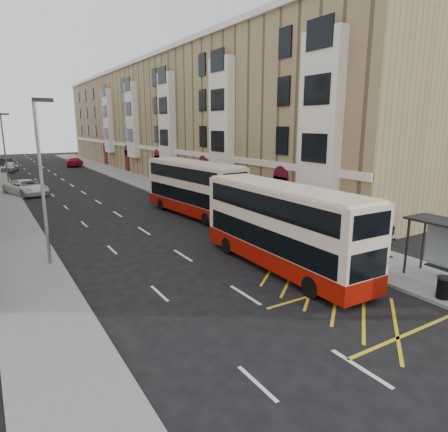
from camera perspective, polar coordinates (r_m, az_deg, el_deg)
ground at (r=14.22m, az=12.52°, el=-16.60°), size 200.00×200.00×0.00m
pavement_right at (r=42.80m, az=-7.76°, el=3.59°), size 4.00×120.00×0.15m
pavement_left at (r=39.39m, az=-28.88°, el=1.28°), size 3.00×120.00×0.15m
kerb_right at (r=42.06m, az=-10.26°, el=3.34°), size 0.25×120.00×0.15m
kerb_left at (r=39.47m, az=-26.72°, el=1.53°), size 0.25×120.00×0.15m
road_markings at (r=54.92m, az=-21.87°, el=4.76°), size 10.00×110.00×0.01m
terrace_right at (r=59.09m, az=-7.86°, el=13.39°), size 10.75×79.00×15.25m
guard_railing at (r=21.76m, az=14.16°, el=-3.69°), size 0.06×6.56×1.01m
street_lamp_near at (r=21.04m, az=-24.55°, el=5.50°), size 0.93×0.18×8.00m
street_lamp_far at (r=50.88m, az=-28.85°, el=8.77°), size 0.93×0.18×8.00m
double_decker_front at (r=19.41m, az=8.32°, el=-1.62°), size 2.52×10.40×4.13m
double_decker_rear at (r=30.88m, az=-4.36°, el=3.94°), size 3.35×10.65×4.18m
litter_bin at (r=18.34m, az=28.85°, el=-8.89°), size 0.55×0.55×0.91m
pedestrian_mid at (r=22.33m, az=22.73°, el=-3.43°), size 0.86×0.68×1.76m
pedestrian_far at (r=23.02m, az=11.19°, el=-2.15°), size 1.08×0.54×1.78m
white_van at (r=44.77m, az=-26.41°, el=3.67°), size 4.37×6.06×1.53m
car_silver at (r=68.37m, az=-28.29°, el=6.21°), size 2.86×4.71×1.50m
car_dark at (r=77.20m, az=-28.59°, el=6.72°), size 2.70×4.29×1.34m
car_red at (r=72.82m, az=-20.53°, el=7.24°), size 3.75×5.50×1.48m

